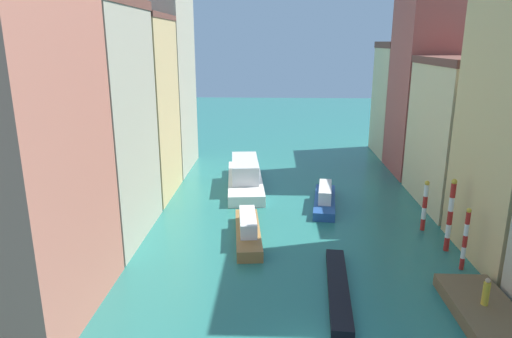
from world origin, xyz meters
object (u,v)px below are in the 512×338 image
at_px(person_on_dock, 486,292).
at_px(motorboat_1, 325,198).
at_px(mooring_pole_1, 450,215).
at_px(motorboat_0, 248,230).
at_px(waterfront_dock, 484,311).
at_px(mooring_pole_2, 425,205).
at_px(gondola_black, 338,287).
at_px(mooring_pole_0, 465,239).
at_px(vaporetto_white, 245,176).

bearing_deg(person_on_dock, motorboat_1, 111.72).
height_order(mooring_pole_1, motorboat_0, mooring_pole_1).
xyz_separation_m(waterfront_dock, mooring_pole_2, (0.35, 11.65, 1.69)).
distance_m(waterfront_dock, person_on_dock, 1.08).
distance_m(mooring_pole_2, gondola_black, 12.22).
bearing_deg(mooring_pole_2, motorboat_0, -170.83).
height_order(person_on_dock, mooring_pole_2, mooring_pole_2).
relative_size(mooring_pole_0, vaporetto_white, 0.33).
relative_size(mooring_pole_1, gondola_black, 0.57).
relative_size(mooring_pole_2, vaporetto_white, 0.32).
relative_size(mooring_pole_1, motorboat_1, 0.65).
bearing_deg(motorboat_0, vaporetto_white, 94.74).
bearing_deg(mooring_pole_0, mooring_pole_2, 94.95).
bearing_deg(motorboat_1, motorboat_0, -131.31).
bearing_deg(mooring_pole_1, mooring_pole_0, -89.94).
distance_m(mooring_pole_1, gondola_black, 10.34).
distance_m(mooring_pole_2, motorboat_0, 13.67).
relative_size(waterfront_dock, gondola_black, 0.73).
bearing_deg(gondola_black, vaporetto_white, 108.98).
bearing_deg(motorboat_1, vaporetto_white, 145.02).
distance_m(waterfront_dock, motorboat_0, 16.16).
height_order(vaporetto_white, motorboat_1, vaporetto_white).
relative_size(mooring_pole_0, mooring_pole_1, 0.80).
bearing_deg(mooring_pole_2, mooring_pole_0, -85.05).
height_order(waterfront_dock, mooring_pole_1, mooring_pole_1).
bearing_deg(gondola_black, mooring_pole_0, 19.89).
bearing_deg(mooring_pole_0, motorboat_1, 123.52).
height_order(person_on_dock, gondola_black, person_on_dock).
height_order(person_on_dock, mooring_pole_1, mooring_pole_1).
xyz_separation_m(vaporetto_white, motorboat_0, (1.04, -12.50, -0.41)).
xyz_separation_m(mooring_pole_2, vaporetto_white, (-14.47, 10.33, -0.94)).
height_order(person_on_dock, motorboat_1, person_on_dock).
xyz_separation_m(person_on_dock, mooring_pole_0, (0.92, 5.27, 0.69)).
bearing_deg(motorboat_1, person_on_dock, -68.28).
xyz_separation_m(vaporetto_white, gondola_black, (6.75, -19.63, -0.88)).
distance_m(mooring_pole_2, vaporetto_white, 17.80).
height_order(person_on_dock, vaporetto_white, vaporetto_white).
distance_m(vaporetto_white, gondola_black, 20.78).
height_order(mooring_pole_2, gondola_black, mooring_pole_2).
height_order(mooring_pole_2, vaporetto_white, mooring_pole_2).
bearing_deg(motorboat_0, person_on_dock, -35.77).
relative_size(motorboat_0, motorboat_1, 1.01).
height_order(person_on_dock, motorboat_0, person_on_dock).
height_order(waterfront_dock, person_on_dock, person_on_dock).
height_order(person_on_dock, mooring_pole_0, mooring_pole_0).
bearing_deg(mooring_pole_0, vaporetto_white, 132.07).
relative_size(vaporetto_white, motorboat_1, 1.56).
relative_size(mooring_pole_2, gondola_black, 0.43).
relative_size(waterfront_dock, mooring_pole_2, 1.67).
bearing_deg(waterfront_dock, motorboat_1, 111.72).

